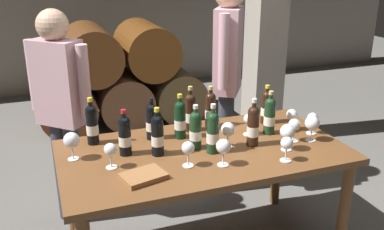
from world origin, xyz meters
The scene contains 30 objects.
barrel_stack centered at (0.00, 2.60, 0.52)m, with size 1.86×0.90×1.15m.
stone_pillar centered at (1.30, 1.60, 1.30)m, with size 0.32×0.32×2.60m, color gray.
dining_table centered at (0.00, 0.00, 0.67)m, with size 1.70×0.90×0.76m.
wine_bottle_0 centered at (0.18, 0.33, 0.88)m, with size 0.07×0.07×0.28m.
wine_bottle_1 centered at (-0.45, 0.09, 0.88)m, with size 0.07×0.07×0.28m.
wine_bottle_2 centered at (0.49, 0.08, 0.89)m, with size 0.07×0.07×0.29m.
wine_bottle_3 centered at (0.03, 0.31, 0.89)m, with size 0.07×0.07×0.31m.
wine_bottle_4 centered at (0.03, -0.06, 0.89)m, with size 0.07×0.07×0.30m.
wine_bottle_5 centered at (-0.28, 0.02, 0.89)m, with size 0.07×0.07×0.29m.
wine_bottle_6 centered at (-0.07, 0.22, 0.89)m, with size 0.07×0.07×0.29m.
wine_bottle_7 centered at (0.30, -0.05, 0.89)m, with size 0.07×0.07×0.30m.
wine_bottle_8 centered at (-0.61, 0.32, 0.89)m, with size 0.07×0.07×0.30m.
wine_bottle_9 centered at (0.57, 0.26, 0.88)m, with size 0.07×0.07×0.27m.
wine_bottle_10 centered at (-0.04, 0.03, 0.88)m, with size 0.07×0.07×0.28m.
wine_bottle_11 centered at (-0.25, 0.26, 0.88)m, with size 0.07×0.07×0.27m.
wine_glass_0 centered at (0.02, -0.23, 0.87)m, with size 0.08×0.08×0.16m.
wine_glass_1 centered at (0.35, 0.11, 0.86)m, with size 0.07×0.07×0.14m.
wine_glass_2 centered at (0.68, -0.11, 0.88)m, with size 0.09×0.09×0.16m.
wine_glass_3 centered at (0.66, 0.08, 0.86)m, with size 0.07×0.07×0.15m.
wine_glass_4 centered at (0.57, -0.08, 0.87)m, with size 0.08×0.08×0.15m.
wine_glass_5 centered at (-0.16, -0.17, 0.86)m, with size 0.07×0.07×0.15m.
wine_glass_6 centered at (0.38, -0.30, 0.86)m, with size 0.07×0.07×0.15m.
wine_glass_7 centered at (-0.56, -0.05, 0.86)m, with size 0.07×0.07×0.15m.
wine_glass_8 centered at (0.75, -0.02, 0.86)m, with size 0.07×0.07×0.14m.
wine_glass_9 centered at (0.15, -0.02, 0.87)m, with size 0.09×0.09×0.16m.
wine_glass_10 centered at (0.46, -0.18, 0.87)m, with size 0.09×0.09×0.16m.
wine_glass_11 centered at (-0.75, 0.13, 0.88)m, with size 0.09×0.09×0.16m.
tasting_notebook centered at (-0.43, -0.23, 0.77)m, with size 0.22×0.16×0.03m, color #936038.
sommelier_presenting centered at (0.49, 0.75, 1.04)m, with size 0.33×0.43×1.72m.
taster_seated_left centered at (-0.76, 0.72, 0.92)m, with size 0.38×0.37×1.54m.
Camera 1 is at (-0.88, -2.18, 1.85)m, focal length 40.21 mm.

